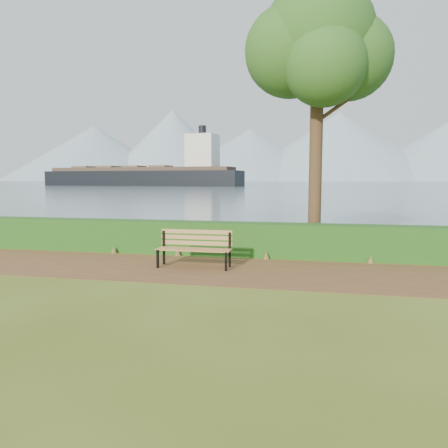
# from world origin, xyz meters

# --- Properties ---
(ground) EXTENTS (140.00, 140.00, 0.00)m
(ground) POSITION_xyz_m (0.00, 0.00, 0.00)
(ground) COLOR #495919
(ground) RESTS_ON ground
(path) EXTENTS (40.00, 3.40, 0.01)m
(path) POSITION_xyz_m (0.00, 0.30, 0.01)
(path) COLOR #56321D
(path) RESTS_ON ground
(hedge) EXTENTS (32.00, 0.85, 1.00)m
(hedge) POSITION_xyz_m (0.00, 2.60, 0.50)
(hedge) COLOR #184A15
(hedge) RESTS_ON ground
(water) EXTENTS (700.00, 510.00, 0.00)m
(water) POSITION_xyz_m (0.00, 260.00, 0.01)
(water) COLOR #43566B
(water) RESTS_ON ground
(mountains) EXTENTS (585.00, 190.00, 70.00)m
(mountains) POSITION_xyz_m (-9.17, 406.05, 27.70)
(mountains) COLOR #7F95AA
(mountains) RESTS_ON ground
(bench) EXTENTS (1.96, 0.59, 0.98)m
(bench) POSITION_xyz_m (-0.13, 0.55, 0.57)
(bench) COLOR black
(bench) RESTS_ON ground
(tree) EXTENTS (4.44, 3.68, 8.59)m
(tree) POSITION_xyz_m (2.92, 3.49, 6.38)
(tree) COLOR #3E2919
(tree) RESTS_ON ground
(cargo_ship) EXTENTS (64.39, 16.67, 19.33)m
(cargo_ship) POSITION_xyz_m (-48.34, 115.91, 2.88)
(cargo_ship) COLOR black
(cargo_ship) RESTS_ON ground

